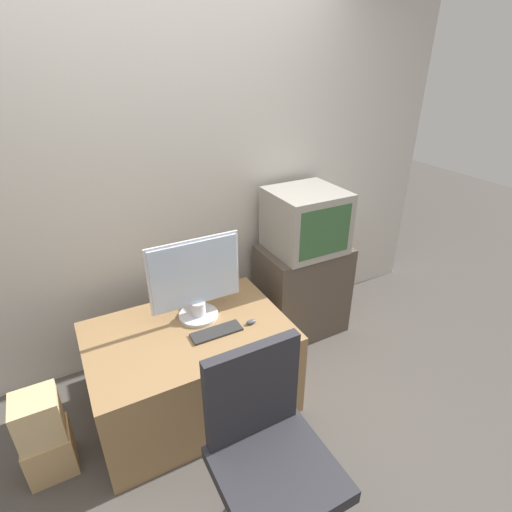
{
  "coord_description": "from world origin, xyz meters",
  "views": [
    {
      "loc": [
        -0.68,
        -1.15,
        2.01
      ],
      "look_at": [
        0.41,
        0.88,
        0.82
      ],
      "focal_mm": 28.0,
      "sensor_mm": 36.0,
      "label": 1
    }
  ],
  "objects_px": {
    "mouse": "(251,322)",
    "cardboard_box_lower": "(50,452)",
    "keyboard": "(217,332)",
    "office_chair": "(269,465)",
    "crt_tv": "(306,221)",
    "main_monitor": "(196,281)"
  },
  "relations": [
    {
      "from": "crt_tv",
      "to": "office_chair",
      "type": "relative_size",
      "value": 0.51
    },
    {
      "from": "keyboard",
      "to": "office_chair",
      "type": "xyz_separation_m",
      "value": [
        -0.09,
        -0.77,
        -0.14
      ]
    },
    {
      "from": "mouse",
      "to": "cardboard_box_lower",
      "type": "relative_size",
      "value": 0.25
    },
    {
      "from": "main_monitor",
      "to": "keyboard",
      "type": "distance_m",
      "value": 0.32
    },
    {
      "from": "mouse",
      "to": "main_monitor",
      "type": "bearing_deg",
      "value": 138.69
    },
    {
      "from": "main_monitor",
      "to": "mouse",
      "type": "bearing_deg",
      "value": -41.31
    },
    {
      "from": "main_monitor",
      "to": "keyboard",
      "type": "bearing_deg",
      "value": -80.75
    },
    {
      "from": "keyboard",
      "to": "cardboard_box_lower",
      "type": "distance_m",
      "value": 1.07
    },
    {
      "from": "keyboard",
      "to": "mouse",
      "type": "relative_size",
      "value": 4.67
    },
    {
      "from": "crt_tv",
      "to": "office_chair",
      "type": "bearing_deg",
      "value": -129.18
    },
    {
      "from": "office_chair",
      "to": "crt_tv",
      "type": "bearing_deg",
      "value": 50.82
    },
    {
      "from": "mouse",
      "to": "crt_tv",
      "type": "height_order",
      "value": "crt_tv"
    },
    {
      "from": "main_monitor",
      "to": "crt_tv",
      "type": "height_order",
      "value": "crt_tv"
    },
    {
      "from": "mouse",
      "to": "keyboard",
      "type": "bearing_deg",
      "value": 175.77
    },
    {
      "from": "mouse",
      "to": "cardboard_box_lower",
      "type": "xyz_separation_m",
      "value": [
        -1.18,
        0.04,
        -0.45
      ]
    },
    {
      "from": "main_monitor",
      "to": "crt_tv",
      "type": "distance_m",
      "value": 0.95
    },
    {
      "from": "crt_tv",
      "to": "keyboard",
      "type": "bearing_deg",
      "value": -154.3
    },
    {
      "from": "keyboard",
      "to": "main_monitor",
      "type": "bearing_deg",
      "value": 99.25
    },
    {
      "from": "crt_tv",
      "to": "main_monitor",
      "type": "bearing_deg",
      "value": -166.33
    },
    {
      "from": "crt_tv",
      "to": "cardboard_box_lower",
      "type": "bearing_deg",
      "value": -167.78
    },
    {
      "from": "mouse",
      "to": "office_chair",
      "type": "bearing_deg",
      "value": -112.2
    },
    {
      "from": "office_chair",
      "to": "main_monitor",
      "type": "bearing_deg",
      "value": 86.41
    }
  ]
}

